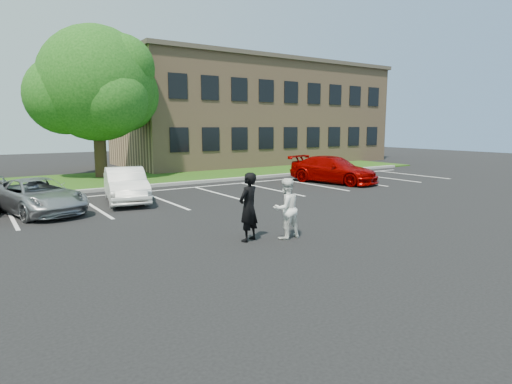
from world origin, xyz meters
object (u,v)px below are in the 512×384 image
(tree, at_px, (98,87))
(man_black_suit, at_px, (248,207))
(car_white_sedan, at_px, (126,185))
(man_white_shirt, at_px, (286,208))
(car_red_compact, at_px, (333,170))
(office_building, at_px, (254,113))
(car_silver_minivan, at_px, (38,196))

(tree, xyz_separation_m, man_black_suit, (-0.50, -16.86, -4.41))
(car_white_sedan, bearing_deg, man_white_shirt, -66.05)
(man_white_shirt, height_order, car_red_compact, man_white_shirt)
(office_building, distance_m, man_white_shirt, 25.82)
(car_silver_minivan, bearing_deg, man_black_suit, -75.40)
(office_building, bearing_deg, car_white_sedan, -138.79)
(car_silver_minivan, height_order, car_red_compact, car_red_compact)
(tree, bearing_deg, office_building, 17.94)
(tree, distance_m, car_red_compact, 14.41)
(man_white_shirt, bearing_deg, car_white_sedan, -77.19)
(tree, bearing_deg, man_white_shirt, -88.32)
(car_white_sedan, bearing_deg, tree, 92.60)
(car_silver_minivan, bearing_deg, car_red_compact, -14.68)
(car_silver_minivan, distance_m, car_red_compact, 14.59)
(office_building, bearing_deg, car_red_compact, -106.47)
(car_red_compact, bearing_deg, car_silver_minivan, 165.31)
(man_black_suit, height_order, man_white_shirt, man_black_suit)
(office_building, height_order, man_white_shirt, office_building)
(tree, bearing_deg, man_black_suit, -91.70)
(man_black_suit, distance_m, man_white_shirt, 1.07)
(office_building, bearing_deg, tree, -162.06)
(car_silver_minivan, height_order, car_white_sedan, car_white_sedan)
(man_white_shirt, bearing_deg, man_black_suit, -19.20)
(man_black_suit, bearing_deg, car_silver_minivan, -82.73)
(office_building, relative_size, car_silver_minivan, 5.00)
(car_silver_minivan, relative_size, car_white_sedan, 1.05)
(car_silver_minivan, bearing_deg, office_building, 21.78)
(office_building, height_order, man_black_suit, office_building)
(man_black_suit, bearing_deg, car_white_sedan, -106.29)
(man_white_shirt, bearing_deg, car_silver_minivan, -55.82)
(man_white_shirt, distance_m, car_white_sedan, 8.49)
(man_black_suit, height_order, car_red_compact, man_black_suit)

